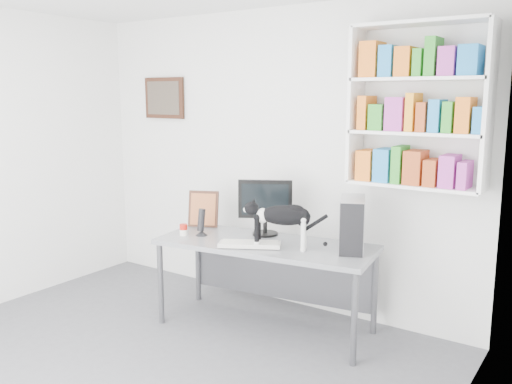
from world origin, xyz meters
TOP-DOWN VIEW (x-y plane):
  - room at (0.00, 0.00)m, footprint 4.01×4.01m
  - bookshelf at (1.40, 1.85)m, footprint 1.03×0.28m
  - wall_art at (-1.30, 1.97)m, footprint 0.52×0.04m
  - desk at (0.35, 1.37)m, footprint 1.87×0.94m
  - monitor at (0.22, 1.57)m, footprint 0.51×0.42m
  - keyboard at (0.32, 1.20)m, footprint 0.52×0.40m
  - pc_tower at (1.03, 1.56)m, footprint 0.33×0.45m
  - speaker at (-0.22, 1.25)m, footprint 0.11×0.11m
  - leaning_print at (-0.41, 1.50)m, footprint 0.30×0.21m
  - soup_can at (-0.35, 1.16)m, footprint 0.09×0.09m
  - cat at (0.57, 1.28)m, footprint 0.60×0.37m

SIDE VIEW (x-z plane):
  - desk at x=0.35m, z-range 0.00..0.74m
  - keyboard at x=0.32m, z-range 0.74..0.78m
  - soup_can at x=-0.35m, z-range 0.74..0.84m
  - speaker at x=-0.22m, z-range 0.74..0.99m
  - leaning_print at x=-0.41m, z-range 0.74..1.09m
  - cat at x=0.57m, z-range 0.74..1.11m
  - pc_tower at x=1.03m, z-range 0.74..1.16m
  - monitor at x=0.22m, z-range 0.74..1.23m
  - room at x=0.00m, z-range 0.00..2.70m
  - bookshelf at x=1.40m, z-range 1.23..2.47m
  - wall_art at x=-1.30m, z-range 1.69..2.11m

